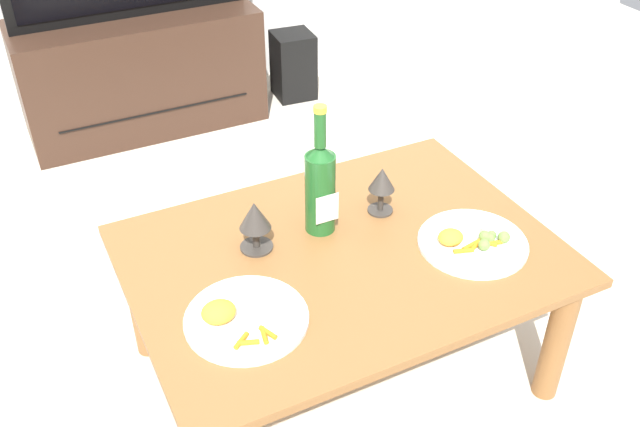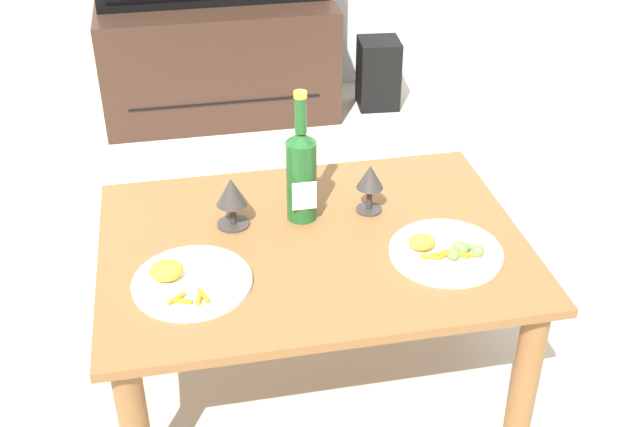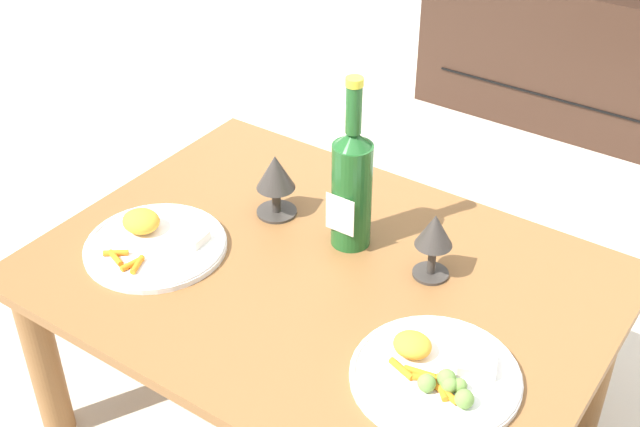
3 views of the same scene
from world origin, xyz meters
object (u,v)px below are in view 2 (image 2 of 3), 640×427
at_px(tv_stand, 220,63).
at_px(dinner_plate_right, 446,250).
at_px(dinner_plate_left, 189,279).
at_px(floor_speaker, 378,73).
at_px(wine_bottle, 301,171).
at_px(dining_table, 313,263).
at_px(goblet_left, 232,195).
at_px(goblet_right, 370,180).

bearing_deg(tv_stand, dinner_plate_right, -77.55).
bearing_deg(dinner_plate_left, dinner_plate_right, -0.21).
bearing_deg(floor_speaker, tv_stand, -177.94).
relative_size(floor_speaker, wine_bottle, 0.88).
xyz_separation_m(floor_speaker, dinner_plate_right, (-0.33, -1.87, 0.30)).
relative_size(dining_table, wine_bottle, 2.98).
distance_m(floor_speaker, wine_bottle, 1.80).
xyz_separation_m(tv_stand, dinner_plate_left, (-0.23, -1.90, 0.20)).
xyz_separation_m(dining_table, floor_speaker, (0.65, 1.74, -0.21)).
bearing_deg(dining_table, dinner_plate_left, -159.23).
xyz_separation_m(tv_stand, goblet_left, (-0.10, -1.66, 0.28)).
height_order(dining_table, dinner_plate_left, dinner_plate_left).
distance_m(goblet_right, dinner_plate_left, 0.57).
bearing_deg(dinner_plate_left, wine_bottle, 37.26).
xyz_separation_m(tv_stand, floor_speaker, (0.75, -0.03, -0.10)).
bearing_deg(dining_table, goblet_left, 149.20).
bearing_deg(goblet_right, tv_stand, 99.57).
relative_size(tv_stand, dinner_plate_right, 3.63).
relative_size(dining_table, goblet_left, 7.70).
bearing_deg(floor_speaker, dinner_plate_left, -113.13).
xyz_separation_m(wine_bottle, dinner_plate_left, (-0.32, -0.24, -0.13)).
bearing_deg(goblet_left, floor_speaker, 62.47).
bearing_deg(dinner_plate_left, goblet_right, 25.35).
bearing_deg(dinner_plate_left, goblet_left, 61.40).
height_order(floor_speaker, wine_bottle, wine_bottle).
bearing_deg(dinner_plate_right, goblet_left, 154.79).
height_order(tv_stand, goblet_right, goblet_right).
bearing_deg(dining_table, wine_bottle, 93.56).
xyz_separation_m(goblet_right, dinner_plate_left, (-0.51, -0.24, -0.08)).
distance_m(goblet_left, dinner_plate_left, 0.29).
height_order(dining_table, dinner_plate_right, dinner_plate_right).
bearing_deg(goblet_right, floor_speaker, 73.93).
bearing_deg(floor_speaker, goblet_left, -112.99).
xyz_separation_m(tv_stand, goblet_right, (0.28, -1.66, 0.28)).
bearing_deg(goblet_left, dinner_plate_left, -118.60).
bearing_deg(dinner_plate_right, dinner_plate_left, 179.79).
bearing_deg(floor_speaker, wine_bottle, -107.52).
xyz_separation_m(dining_table, tv_stand, (-0.10, 1.78, -0.11)).
distance_m(dining_table, floor_speaker, 1.87).
bearing_deg(tv_stand, dining_table, -86.86).
relative_size(tv_stand, floor_speaker, 3.22).
distance_m(dining_table, goblet_left, 0.28).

